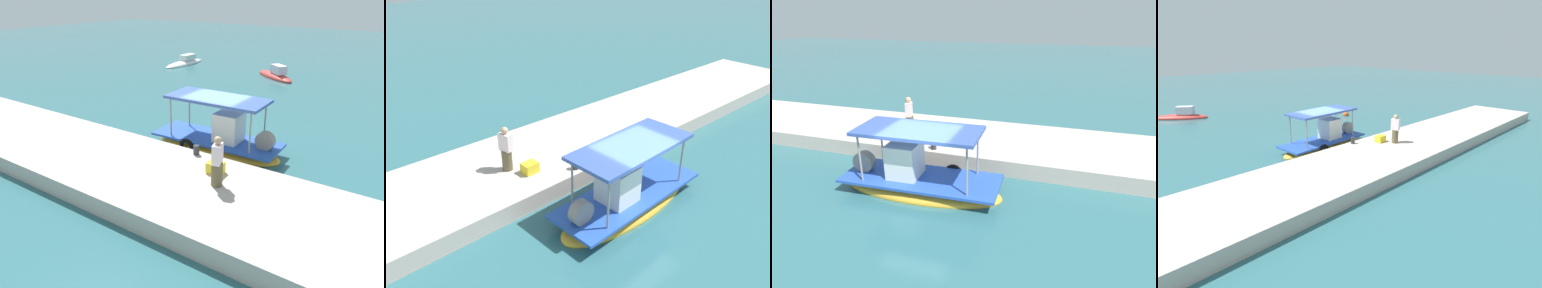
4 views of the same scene
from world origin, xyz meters
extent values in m
plane|color=#30656C|center=(0.00, 0.00, 0.00)|extent=(120.00, 120.00, 0.00)
cube|color=beige|center=(0.00, -4.72, 0.34)|extent=(36.00, 4.84, 0.69)
ellipsoid|color=gold|center=(0.11, -0.37, 0.05)|extent=(6.10, 2.25, 0.80)
cube|color=blue|center=(0.11, -0.37, 0.50)|extent=(5.86, 2.25, 0.10)
cube|color=white|center=(0.72, -0.35, 1.14)|extent=(1.14, 1.16, 1.37)
cylinder|color=gray|center=(2.02, 0.47, 1.38)|extent=(0.07, 0.07, 1.85)
cylinder|color=gray|center=(2.07, -1.08, 1.38)|extent=(0.07, 0.07, 1.85)
cylinder|color=gray|center=(-1.84, 0.34, 1.38)|extent=(0.07, 0.07, 1.85)
cylinder|color=gray|center=(-1.79, -1.21, 1.38)|extent=(0.07, 0.07, 1.85)
cube|color=#3D5AAB|center=(0.11, -0.37, 2.36)|extent=(4.43, 2.11, 0.12)
torus|color=black|center=(-0.76, -1.47, 0.30)|extent=(0.75, 0.21, 0.74)
cylinder|color=gray|center=(2.40, -0.29, 0.90)|extent=(0.81, 0.38, 0.80)
cylinder|color=brown|center=(2.45, -4.30, 1.09)|extent=(0.47, 0.47, 0.81)
cube|color=silver|center=(2.45, -4.30, 1.83)|extent=(0.39, 0.54, 0.67)
sphere|color=tan|center=(2.45, -4.30, 2.29)|extent=(0.26, 0.26, 0.26)
cylinder|color=#2D2D33|center=(0.53, -2.63, 0.88)|extent=(0.24, 0.24, 0.38)
cube|color=yellow|center=(1.97, -3.56, 0.89)|extent=(0.59, 0.48, 0.40)
camera|label=1|loc=(7.80, -13.61, 6.66)|focal=34.31mm
camera|label=2|loc=(9.06, 6.94, 8.26)|focal=36.94mm
camera|label=3|loc=(-4.48, 9.16, 6.19)|focal=30.20mm
camera|label=4|loc=(-12.31, -15.26, 6.32)|focal=29.48mm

